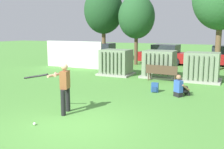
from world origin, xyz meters
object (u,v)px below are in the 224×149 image
sports_ball (34,124)px  seated_spectator (180,88)px  transformer_west (116,63)px  transformer_mid_west (159,64)px  park_bench (162,72)px  backpack (155,88)px  parked_car_left_of_center (164,55)px  parked_car_leftmost (101,52)px  transformer_mid_east (202,67)px  batter (64,86)px

sports_ball → seated_spectator: bearing=59.0°
transformer_west → transformer_mid_west: 2.76m
seated_spectator → park_bench: bearing=118.3°
park_bench → backpack: bearing=-81.8°
sports_ball → parked_car_left_of_center: (-0.18, 16.33, 0.71)m
park_bench → parked_car_leftmost: size_ratio=0.43×
parked_car_left_of_center → transformer_west: bearing=-100.8°
park_bench → parked_car_leftmost: bearing=135.7°
transformer_mid_east → parked_car_left_of_center: bearing=119.3°
park_bench → sports_ball: size_ratio=20.26×
seated_spectator → parked_car_left_of_center: (-3.47, 10.87, 0.38)m
backpack → sports_ball: bearing=-109.9°
transformer_west → parked_car_leftmost: size_ratio=0.50×
transformer_west → parked_car_leftmost: 8.16m
seated_spectator → parked_car_leftmost: (-9.41, 10.59, 0.38)m
parked_car_left_of_center → batter: bearing=-88.8°
transformer_mid_east → parked_car_leftmost: bearing=145.9°
transformer_mid_east → backpack: 4.04m
transformer_mid_west → transformer_mid_east: size_ratio=1.00×
park_bench → seated_spectator: 3.36m
transformer_mid_east → batter: (-3.57, -8.04, 0.19)m
parked_car_left_of_center → park_bench: bearing=-76.6°
transformer_west → seated_spectator: (4.80, -3.86, -0.41)m
transformer_west → parked_car_leftmost: bearing=124.4°
transformer_mid_east → park_bench: bearing=-153.7°
parked_car_leftmost → transformer_mid_east: bearing=-34.1°
transformer_mid_east → park_bench: size_ratio=1.15×
batter → transformer_west: bearing=101.7°
transformer_mid_west → backpack: size_ratio=4.77×
transformer_mid_west → parked_car_left_of_center: (-1.40, 6.68, -0.04)m
seated_spectator → transformer_mid_west: bearing=116.3°
transformer_west → park_bench: transformer_west is taller
seated_spectator → parked_car_left_of_center: bearing=107.7°
transformer_mid_west → sports_ball: bearing=-97.2°
park_bench → seated_spectator: size_ratio=1.89×
sports_ball → backpack: backpack is taller
backpack → transformer_west: bearing=135.2°
transformer_west → transformer_mid_west: bearing=6.9°
transformer_west → sports_ball: (1.52, -9.32, -0.74)m
sports_ball → backpack: bearing=70.1°
transformer_mid_west → parked_car_left_of_center: size_ratio=0.48×
transformer_west → park_bench: 3.34m
park_bench → parked_car_left_of_center: (-1.88, 7.91, 0.22)m
park_bench → backpack: 2.72m
transformer_west → backpack: 5.10m
sports_ball → parked_car_leftmost: (-6.12, 16.05, 0.71)m
transformer_west → parked_car_left_of_center: 7.14m
park_bench → transformer_west: bearing=164.4°
sports_ball → transformer_mid_east: bearing=68.6°
sports_ball → seated_spectator: 6.38m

